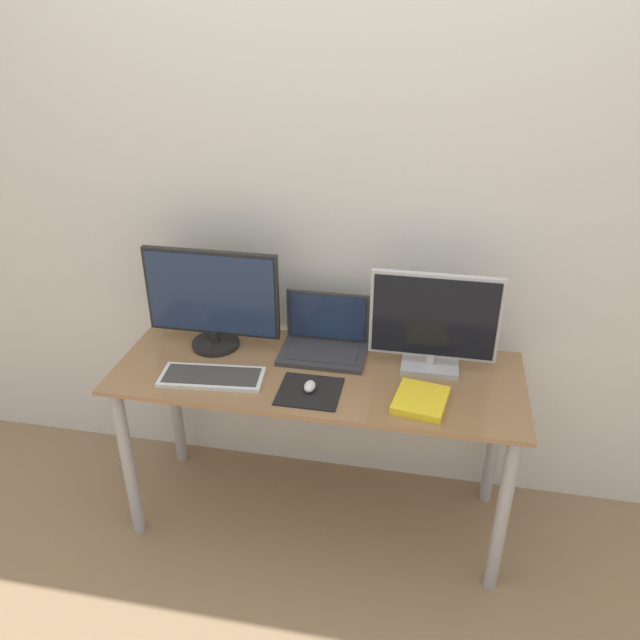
% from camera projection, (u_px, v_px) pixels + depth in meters
% --- Properties ---
extents(ground_plane, '(12.00, 12.00, 0.00)m').
position_uv_depth(ground_plane, '(303.00, 566.00, 2.39)').
color(ground_plane, '#8C7051').
extents(wall_back, '(7.00, 0.05, 2.50)m').
position_uv_depth(wall_back, '(335.00, 202.00, 2.36)').
color(wall_back, silver).
rests_on(wall_back, ground_plane).
extents(desk, '(1.51, 0.56, 0.71)m').
position_uv_depth(desk, '(317.00, 397.00, 2.36)').
color(desk, olive).
rests_on(desk, ground_plane).
extents(monitor_left, '(0.52, 0.19, 0.40)m').
position_uv_depth(monitor_left, '(212.00, 299.00, 2.38)').
color(monitor_left, black).
rests_on(monitor_left, desk).
extents(monitor_right, '(0.46, 0.15, 0.38)m').
position_uv_depth(monitor_right, '(434.00, 323.00, 2.24)').
color(monitor_right, '#B2B2B7').
rests_on(monitor_right, desk).
extents(laptop, '(0.33, 0.22, 0.22)m').
position_uv_depth(laptop, '(326.00, 339.00, 2.41)').
color(laptop, '#333338').
rests_on(laptop, desk).
extents(keyboard, '(0.39, 0.19, 0.02)m').
position_uv_depth(keyboard, '(212.00, 377.00, 2.25)').
color(keyboard, silver).
rests_on(keyboard, desk).
extents(mousepad, '(0.22, 0.21, 0.00)m').
position_uv_depth(mousepad, '(309.00, 391.00, 2.18)').
color(mousepad, black).
rests_on(mousepad, desk).
extents(mouse, '(0.04, 0.06, 0.03)m').
position_uv_depth(mouse, '(308.00, 386.00, 2.18)').
color(mouse, silver).
rests_on(mouse, mousepad).
extents(book, '(0.20, 0.22, 0.03)m').
position_uv_depth(book, '(421.00, 400.00, 2.12)').
color(book, yellow).
rests_on(book, desk).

